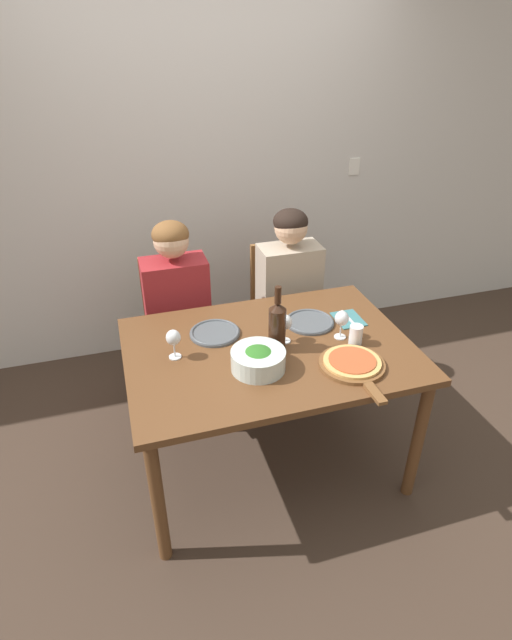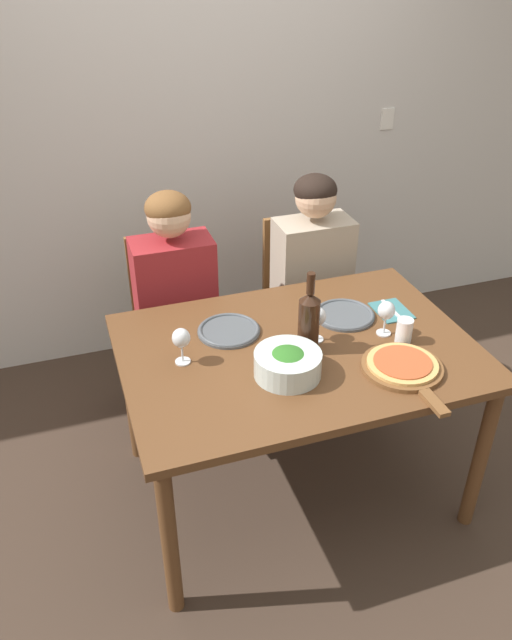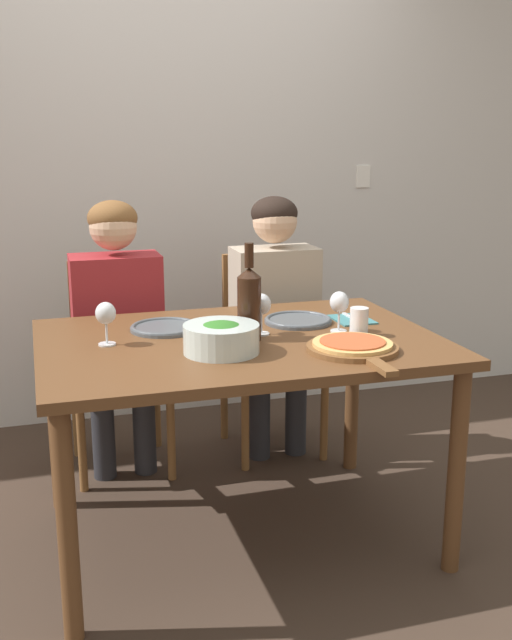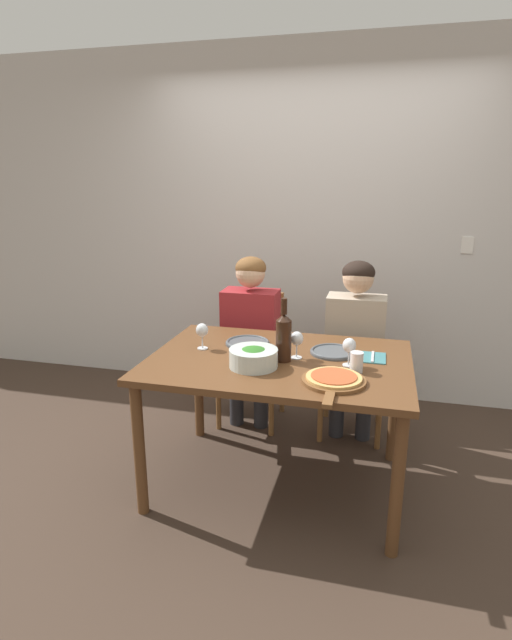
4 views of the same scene
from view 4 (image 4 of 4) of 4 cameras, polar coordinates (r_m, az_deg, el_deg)
ground_plane at (r=3.07m, az=2.47°, el=-18.08°), size 40.00×40.00×0.00m
back_wall at (r=3.96m, az=6.97°, el=10.46°), size 10.00×0.06×2.70m
dining_table at (r=2.75m, az=2.65°, el=-6.08°), size 1.40×0.98×0.78m
chair_left at (r=3.63m, az=-0.22°, el=-3.82°), size 0.42×0.42×0.93m
chair_right at (r=3.53m, az=11.14°, el=-4.71°), size 0.42×0.42×0.93m
person_woman at (r=3.45m, az=-0.69°, el=-0.76°), size 0.47×0.51×1.21m
person_man at (r=3.35m, az=11.24°, el=-1.61°), size 0.47×0.51×1.21m
wine_bottle at (r=2.64m, az=3.18°, el=-1.88°), size 0.08×0.08×0.34m
broccoli_bowl at (r=2.58m, az=-0.29°, el=-4.31°), size 0.25×0.25×0.11m
dinner_plate_left at (r=2.94m, az=-0.98°, el=-2.58°), size 0.26×0.26×0.02m
dinner_plate_right at (r=2.82m, az=8.84°, el=-3.60°), size 0.26×0.26×0.02m
pizza_on_board at (r=2.42m, az=8.86°, el=-6.78°), size 0.31×0.45×0.04m
wine_glass_left at (r=2.85m, az=-6.18°, el=-1.29°), size 0.07×0.07×0.15m
wine_glass_right at (r=2.62m, az=10.61°, el=-3.02°), size 0.07×0.07×0.15m
wine_glass_centre at (r=2.69m, az=4.69°, el=-2.27°), size 0.07×0.07×0.15m
water_tumbler at (r=2.56m, az=11.42°, el=-4.75°), size 0.07×0.07×0.10m
fork_on_napkin at (r=2.79m, az=13.17°, el=-4.20°), size 0.14×0.18×0.01m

